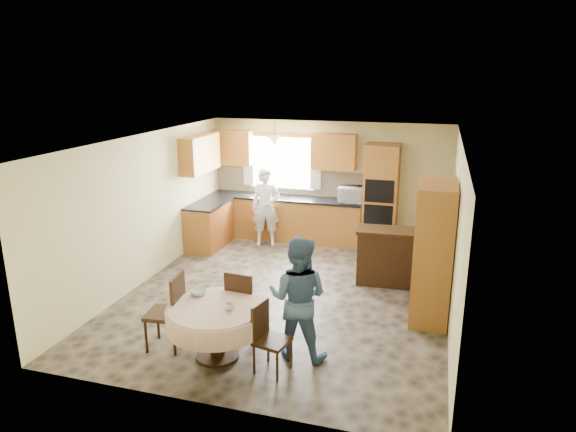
% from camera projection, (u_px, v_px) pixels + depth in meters
% --- Properties ---
extents(floor, '(5.00, 6.00, 0.01)m').
position_uv_depth(floor, '(287.00, 293.00, 8.35)').
color(floor, brown).
rests_on(floor, ground).
extents(ceiling, '(5.00, 6.00, 0.01)m').
position_uv_depth(ceiling, '(287.00, 140.00, 7.66)').
color(ceiling, white).
rests_on(ceiling, wall_back).
extents(wall_back, '(5.00, 0.02, 2.50)m').
position_uv_depth(wall_back, '(328.00, 181.00, 10.77)').
color(wall_back, '#D4C988').
rests_on(wall_back, floor).
extents(wall_front, '(5.00, 0.02, 2.50)m').
position_uv_depth(wall_front, '(204.00, 299.00, 5.24)').
color(wall_front, '#D4C988').
rests_on(wall_front, floor).
extents(wall_left, '(0.02, 6.00, 2.50)m').
position_uv_depth(wall_left, '(146.00, 208.00, 8.68)').
color(wall_left, '#D4C988').
rests_on(wall_left, floor).
extents(wall_right, '(0.02, 6.00, 2.50)m').
position_uv_depth(wall_right, '(455.00, 234.00, 7.33)').
color(wall_right, '#D4C988').
rests_on(wall_right, floor).
extents(window, '(1.40, 0.03, 1.10)m').
position_uv_depth(window, '(282.00, 163.00, 10.93)').
color(window, white).
rests_on(window, wall_back).
extents(curtain_left, '(0.22, 0.02, 1.15)m').
position_uv_depth(curtain_left, '(248.00, 159.00, 11.07)').
color(curtain_left, white).
rests_on(curtain_left, wall_back).
extents(curtain_right, '(0.22, 0.02, 1.15)m').
position_uv_depth(curtain_right, '(316.00, 162.00, 10.66)').
color(curtain_right, white).
rests_on(curtain_right, wall_back).
extents(base_cab_back, '(3.30, 0.60, 0.88)m').
position_uv_depth(base_cab_back, '(285.00, 219.00, 10.95)').
color(base_cab_back, '#A9742D').
rests_on(base_cab_back, floor).
extents(counter_back, '(3.30, 0.64, 0.04)m').
position_uv_depth(counter_back, '(285.00, 198.00, 10.82)').
color(counter_back, black).
rests_on(counter_back, base_cab_back).
extents(base_cab_left, '(0.60, 1.20, 0.88)m').
position_uv_depth(base_cab_left, '(209.00, 225.00, 10.48)').
color(base_cab_left, '#A9742D').
rests_on(base_cab_left, floor).
extents(counter_left, '(0.64, 1.20, 0.04)m').
position_uv_depth(counter_left, '(208.00, 204.00, 10.36)').
color(counter_left, black).
rests_on(counter_left, base_cab_left).
extents(backsplash, '(3.30, 0.02, 0.55)m').
position_uv_depth(backsplash, '(289.00, 182.00, 11.01)').
color(backsplash, beige).
rests_on(backsplash, wall_back).
extents(wall_cab_left, '(0.85, 0.33, 0.72)m').
position_uv_depth(wall_cab_left, '(233.00, 147.00, 10.99)').
color(wall_cab_left, gold).
rests_on(wall_cab_left, wall_back).
extents(wall_cab_right, '(0.90, 0.33, 0.72)m').
position_uv_depth(wall_cab_right, '(334.00, 151.00, 10.40)').
color(wall_cab_right, gold).
rests_on(wall_cab_right, wall_back).
extents(wall_cab_side, '(0.33, 1.20, 0.72)m').
position_uv_depth(wall_cab_side, '(200.00, 154.00, 10.12)').
color(wall_cab_side, gold).
rests_on(wall_cab_side, wall_left).
extents(oven_tower, '(0.66, 0.62, 2.12)m').
position_uv_depth(oven_tower, '(381.00, 197.00, 10.22)').
color(oven_tower, '#A9742D').
rests_on(oven_tower, floor).
extents(oven_upper, '(0.56, 0.01, 0.45)m').
position_uv_depth(oven_upper, '(379.00, 191.00, 9.88)').
color(oven_upper, black).
rests_on(oven_upper, oven_tower).
extents(oven_lower, '(0.56, 0.01, 0.45)m').
position_uv_depth(oven_lower, '(378.00, 216.00, 10.02)').
color(oven_lower, black).
rests_on(oven_lower, oven_tower).
extents(pendant, '(0.36, 0.36, 0.18)m').
position_uv_depth(pendant, '(275.00, 141.00, 10.34)').
color(pendant, beige).
rests_on(pendant, ceiling).
extents(sideboard, '(1.29, 0.59, 0.90)m').
position_uv_depth(sideboard, '(394.00, 259.00, 8.61)').
color(sideboard, '#36220E').
rests_on(sideboard, floor).
extents(space_heater, '(0.43, 0.33, 0.54)m').
position_uv_depth(space_heater, '(407.00, 269.00, 8.66)').
color(space_heater, black).
rests_on(space_heater, floor).
extents(cupboard, '(0.53, 1.05, 2.00)m').
position_uv_depth(cupboard, '(433.00, 252.00, 7.33)').
color(cupboard, '#A9742D').
rests_on(cupboard, floor).
extents(dining_table, '(1.23, 1.23, 0.70)m').
position_uv_depth(dining_table, '(216.00, 318.00, 6.36)').
color(dining_table, '#36220E').
rests_on(dining_table, floor).
extents(chair_left, '(0.49, 0.49, 1.02)m').
position_uv_depth(chair_left, '(170.00, 308.00, 6.59)').
color(chair_left, '#36220E').
rests_on(chair_left, floor).
extents(chair_back, '(0.44, 0.44, 0.95)m').
position_uv_depth(chair_back, '(242.00, 301.00, 6.88)').
color(chair_back, '#36220E').
rests_on(chair_back, floor).
extents(chair_right, '(0.45, 0.45, 0.86)m').
position_uv_depth(chair_right, '(267.00, 334.00, 6.10)').
color(chair_right, '#36220E').
rests_on(chair_right, floor).
extents(framed_picture, '(0.06, 0.56, 0.47)m').
position_uv_depth(framed_picture, '(453.00, 189.00, 8.55)').
color(framed_picture, gold).
rests_on(framed_picture, wall_right).
extents(microwave, '(0.62, 0.46, 0.32)m').
position_uv_depth(microwave, '(353.00, 195.00, 10.33)').
color(microwave, silver).
rests_on(microwave, counter_back).
extents(person_sink, '(0.67, 0.54, 1.59)m').
position_uv_depth(person_sink, '(266.00, 207.00, 10.48)').
color(person_sink, silver).
rests_on(person_sink, floor).
extents(person_dining, '(0.78, 0.61, 1.59)m').
position_uv_depth(person_dining, '(298.00, 298.00, 6.33)').
color(person_dining, '#3A5780').
rests_on(person_dining, floor).
extents(bowl_sideboard, '(0.24, 0.24, 0.05)m').
position_uv_depth(bowl_sideboard, '(380.00, 231.00, 8.55)').
color(bowl_sideboard, '#B2B2B2').
rests_on(bowl_sideboard, sideboard).
extents(bottle_sideboard, '(0.12, 0.12, 0.28)m').
position_uv_depth(bottle_sideboard, '(422.00, 227.00, 8.34)').
color(bottle_sideboard, silver).
rests_on(bottle_sideboard, sideboard).
extents(cup_table, '(0.15, 0.15, 0.09)m').
position_uv_depth(cup_table, '(229.00, 307.00, 6.21)').
color(cup_table, '#B2B2B2').
rests_on(cup_table, dining_table).
extents(bowl_table, '(0.27, 0.27, 0.07)m').
position_uv_depth(bowl_table, '(198.00, 292.00, 6.63)').
color(bowl_table, '#B2B2B2').
rests_on(bowl_table, dining_table).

